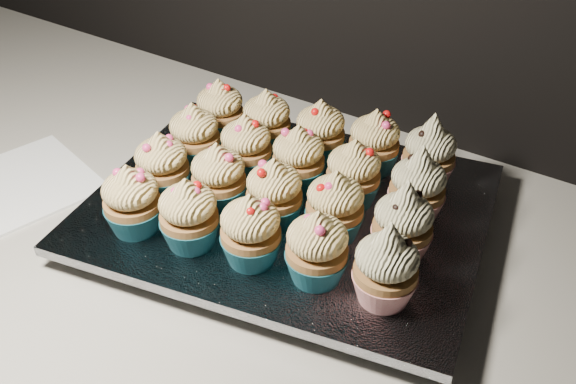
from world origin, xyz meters
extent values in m
cube|color=beige|center=(0.00, 1.70, 0.88)|extent=(2.44, 0.64, 0.04)
cube|color=white|center=(-0.50, 1.60, 0.90)|extent=(0.21, 0.21, 0.00)
cube|color=black|center=(-0.16, 1.73, 0.91)|extent=(0.46, 0.39, 0.02)
cube|color=silver|center=(-0.16, 1.73, 0.93)|extent=(0.50, 0.43, 0.01)
cone|color=#165B6A|center=(-0.28, 1.60, 0.95)|extent=(0.06, 0.06, 0.03)
ellipsoid|color=#F6CF7C|center=(-0.28, 1.60, 0.99)|extent=(0.06, 0.06, 0.04)
cone|color=#F6CF7C|center=(-0.28, 1.60, 1.01)|extent=(0.03, 0.03, 0.02)
cone|color=#165B6A|center=(-0.21, 1.61, 0.95)|extent=(0.06, 0.06, 0.03)
ellipsoid|color=#F6CF7C|center=(-0.21, 1.61, 0.99)|extent=(0.06, 0.06, 0.04)
cone|color=#F6CF7C|center=(-0.21, 1.61, 1.01)|extent=(0.03, 0.03, 0.02)
cone|color=#165B6A|center=(-0.14, 1.63, 0.95)|extent=(0.06, 0.06, 0.03)
ellipsoid|color=#F6CF7C|center=(-0.14, 1.63, 0.99)|extent=(0.06, 0.06, 0.04)
cone|color=#F6CF7C|center=(-0.14, 1.63, 1.01)|extent=(0.03, 0.03, 0.02)
cone|color=#165B6A|center=(-0.07, 1.64, 0.95)|extent=(0.06, 0.06, 0.03)
ellipsoid|color=#F6CF7C|center=(-0.07, 1.64, 0.99)|extent=(0.06, 0.06, 0.04)
cone|color=#F6CF7C|center=(-0.07, 1.64, 1.01)|extent=(0.03, 0.03, 0.02)
cone|color=#AE1819|center=(-0.01, 1.65, 0.95)|extent=(0.06, 0.06, 0.03)
ellipsoid|color=beige|center=(-0.01, 1.65, 0.99)|extent=(0.06, 0.06, 0.04)
cone|color=beige|center=(-0.01, 1.65, 1.02)|extent=(0.03, 0.03, 0.03)
cone|color=#165B6A|center=(-0.30, 1.66, 0.95)|extent=(0.06, 0.06, 0.03)
ellipsoid|color=#F6CF7C|center=(-0.30, 1.66, 0.99)|extent=(0.06, 0.06, 0.04)
cone|color=#F6CF7C|center=(-0.30, 1.66, 1.01)|extent=(0.03, 0.03, 0.02)
cone|color=#165B6A|center=(-0.23, 1.68, 0.95)|extent=(0.06, 0.06, 0.03)
ellipsoid|color=#F6CF7C|center=(-0.23, 1.68, 0.99)|extent=(0.06, 0.06, 0.04)
cone|color=#F6CF7C|center=(-0.23, 1.68, 1.01)|extent=(0.03, 0.03, 0.02)
cone|color=#165B6A|center=(-0.16, 1.69, 0.95)|extent=(0.06, 0.06, 0.03)
ellipsoid|color=#F6CF7C|center=(-0.16, 1.69, 0.99)|extent=(0.06, 0.06, 0.04)
cone|color=#F6CF7C|center=(-0.16, 1.69, 1.01)|extent=(0.03, 0.03, 0.02)
cone|color=#165B6A|center=(-0.09, 1.71, 0.95)|extent=(0.06, 0.06, 0.03)
ellipsoid|color=#F6CF7C|center=(-0.09, 1.71, 0.99)|extent=(0.06, 0.06, 0.04)
cone|color=#F6CF7C|center=(-0.09, 1.71, 1.01)|extent=(0.03, 0.03, 0.02)
cone|color=#AE1819|center=(-0.02, 1.72, 0.95)|extent=(0.06, 0.06, 0.03)
ellipsoid|color=beige|center=(-0.02, 1.72, 0.99)|extent=(0.06, 0.06, 0.04)
cone|color=beige|center=(-0.02, 1.72, 1.02)|extent=(0.03, 0.03, 0.03)
cone|color=#165B6A|center=(-0.31, 1.74, 0.95)|extent=(0.06, 0.06, 0.03)
ellipsoid|color=#F6CF7C|center=(-0.31, 1.74, 0.99)|extent=(0.06, 0.06, 0.04)
cone|color=#F6CF7C|center=(-0.31, 1.74, 1.01)|extent=(0.03, 0.03, 0.02)
cone|color=#165B6A|center=(-0.24, 1.75, 0.95)|extent=(0.06, 0.06, 0.03)
ellipsoid|color=#F6CF7C|center=(-0.24, 1.75, 0.99)|extent=(0.06, 0.06, 0.04)
cone|color=#F6CF7C|center=(-0.24, 1.75, 1.01)|extent=(0.03, 0.03, 0.02)
cone|color=#165B6A|center=(-0.17, 1.76, 0.95)|extent=(0.06, 0.06, 0.03)
ellipsoid|color=#F6CF7C|center=(-0.17, 1.76, 0.99)|extent=(0.06, 0.06, 0.04)
cone|color=#F6CF7C|center=(-0.17, 1.76, 1.01)|extent=(0.03, 0.03, 0.02)
cone|color=#165B6A|center=(-0.11, 1.77, 0.95)|extent=(0.06, 0.06, 0.03)
ellipsoid|color=#F6CF7C|center=(-0.11, 1.77, 0.99)|extent=(0.06, 0.06, 0.04)
cone|color=#F6CF7C|center=(-0.11, 1.77, 1.01)|extent=(0.03, 0.03, 0.02)
cone|color=#AE1819|center=(-0.03, 1.78, 0.95)|extent=(0.06, 0.06, 0.03)
ellipsoid|color=beige|center=(-0.03, 1.78, 0.99)|extent=(0.06, 0.06, 0.04)
cone|color=beige|center=(-0.03, 1.78, 1.02)|extent=(0.03, 0.03, 0.03)
cone|color=#165B6A|center=(-0.32, 1.80, 0.95)|extent=(0.06, 0.06, 0.03)
ellipsoid|color=#F6CF7C|center=(-0.32, 1.80, 0.99)|extent=(0.06, 0.06, 0.04)
cone|color=#F6CF7C|center=(-0.32, 1.80, 1.01)|extent=(0.03, 0.03, 0.02)
cone|color=#165B6A|center=(-0.25, 1.81, 0.95)|extent=(0.06, 0.06, 0.03)
ellipsoid|color=#F6CF7C|center=(-0.25, 1.81, 0.99)|extent=(0.06, 0.06, 0.04)
cone|color=#F6CF7C|center=(-0.25, 1.81, 1.01)|extent=(0.03, 0.03, 0.02)
cone|color=#165B6A|center=(-0.18, 1.83, 0.95)|extent=(0.06, 0.06, 0.03)
ellipsoid|color=#F6CF7C|center=(-0.18, 1.83, 0.99)|extent=(0.06, 0.06, 0.04)
cone|color=#F6CF7C|center=(-0.18, 1.83, 1.01)|extent=(0.03, 0.03, 0.02)
cone|color=#165B6A|center=(-0.12, 1.84, 0.95)|extent=(0.06, 0.06, 0.03)
ellipsoid|color=#F6CF7C|center=(-0.12, 1.84, 0.99)|extent=(0.06, 0.06, 0.04)
cone|color=#F6CF7C|center=(-0.12, 1.84, 1.01)|extent=(0.03, 0.03, 0.02)
cone|color=#AE1819|center=(-0.05, 1.85, 0.95)|extent=(0.06, 0.06, 0.03)
ellipsoid|color=beige|center=(-0.05, 1.85, 0.99)|extent=(0.06, 0.06, 0.04)
cone|color=beige|center=(-0.05, 1.85, 1.02)|extent=(0.03, 0.03, 0.03)
camera|label=1|loc=(0.16, 1.23, 1.39)|focal=40.00mm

